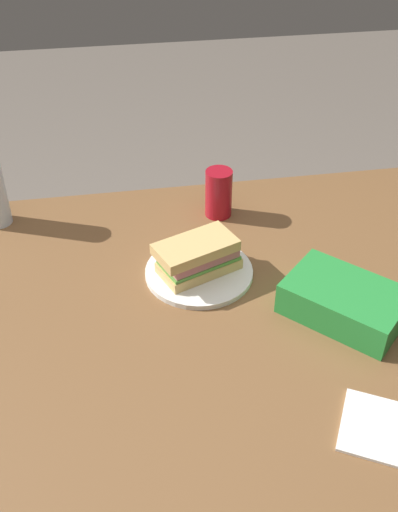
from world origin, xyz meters
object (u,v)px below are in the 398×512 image
paper_plate (199,272)px  chip_bag (344,301)px  sandwich (198,256)px  dining_table (176,353)px  soda_can_red (219,193)px

paper_plate → chip_bag: size_ratio=1.03×
paper_plate → sandwich: (0.00, 0.00, 0.05)m
dining_table → soda_can_red: size_ratio=11.97×
sandwich → chip_bag: (-0.27, 0.17, -0.02)m
dining_table → soda_can_red: (-0.16, -0.37, 0.15)m
soda_can_red → sandwich: bearing=68.7°
chip_bag → soda_can_red: bearing=-20.3°
soda_can_red → paper_plate: bearing=69.1°
dining_table → paper_plate: paper_plate is taller
dining_table → sandwich: bearing=-117.2°
dining_table → soda_can_red: soda_can_red is taller
sandwich → chip_bag: sandwich is taller
soda_can_red → chip_bag: (-0.18, 0.40, -0.03)m
paper_plate → sandwich: 0.05m
dining_table → chip_bag: 0.36m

